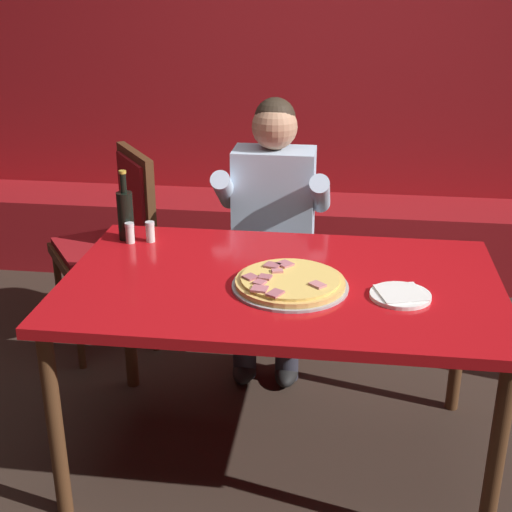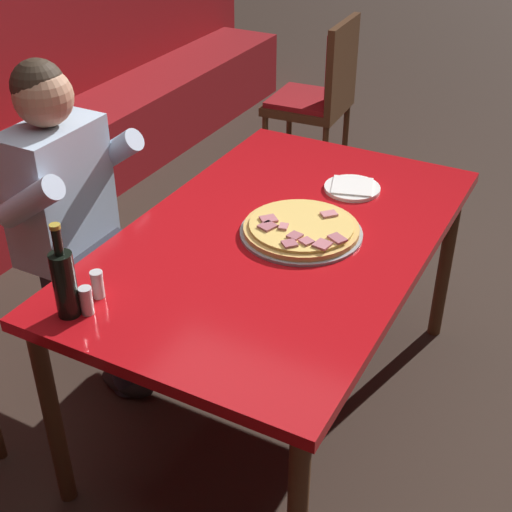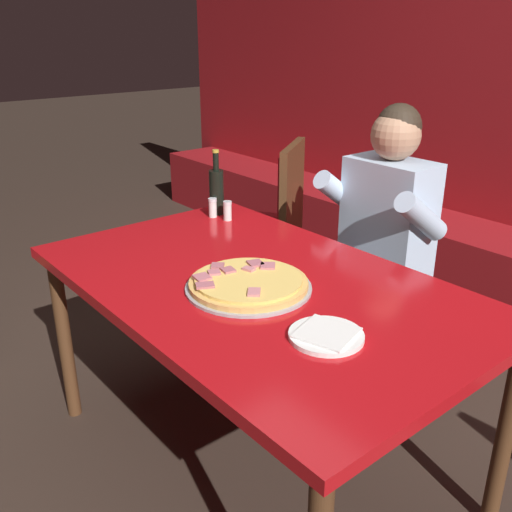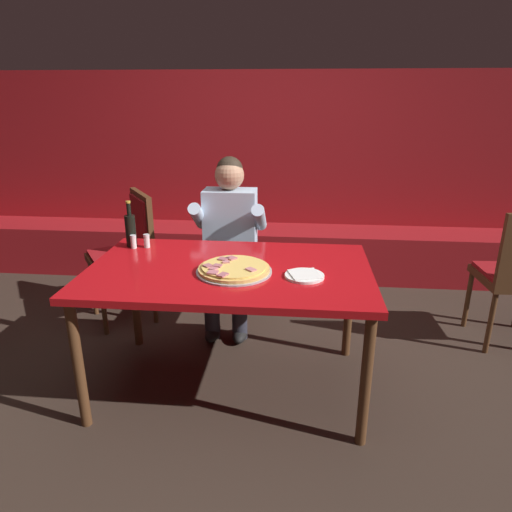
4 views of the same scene
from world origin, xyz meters
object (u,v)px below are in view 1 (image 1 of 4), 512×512
object	(u,v)px
pizza	(290,283)
dining_chair_by_booth	(116,234)
plate_white_paper	(400,295)
main_dining_table	(281,297)
diner_seated_blue_shirt	(272,224)
shaker_oregano	(130,234)
shaker_black_pepper	(150,233)
beer_bottle	(125,214)

from	to	relation	value
pizza	dining_chair_by_booth	distance (m)	1.33
plate_white_paper	pizza	bearing A→B (deg)	175.16
plate_white_paper	dining_chair_by_booth	distance (m)	1.64
main_dining_table	diner_seated_blue_shirt	size ratio (longest dim) A/B	1.24
shaker_oregano	diner_seated_blue_shirt	world-z (taller)	diner_seated_blue_shirt
shaker_oregano	dining_chair_by_booth	world-z (taller)	dining_chair_by_booth
shaker_black_pepper	dining_chair_by_booth	distance (m)	0.67
main_dining_table	pizza	bearing A→B (deg)	-60.45
pizza	diner_seated_blue_shirt	bearing A→B (deg)	100.54
pizza	shaker_oregano	distance (m)	0.77
pizza	dining_chair_by_booth	bearing A→B (deg)	135.97
main_dining_table	shaker_oregano	bearing A→B (deg)	156.39
pizza	beer_bottle	bearing A→B (deg)	151.22
shaker_oregano	diner_seated_blue_shirt	size ratio (longest dim) A/B	0.07
shaker_black_pepper	dining_chair_by_booth	size ratio (longest dim) A/B	0.09
plate_white_paper	diner_seated_blue_shirt	distance (m)	1.02
main_dining_table	plate_white_paper	xyz separation A→B (m)	(0.42, -0.10, 0.08)
dining_chair_by_booth	beer_bottle	bearing A→B (deg)	-66.10
plate_white_paper	beer_bottle	size ratio (longest dim) A/B	0.72
main_dining_table	shaker_oregano	world-z (taller)	shaker_oregano
shaker_oregano	diner_seated_blue_shirt	xyz separation A→B (m)	(0.53, 0.49, -0.11)
main_dining_table	shaker_black_pepper	xyz separation A→B (m)	(-0.57, 0.31, 0.11)
dining_chair_by_booth	pizza	bearing A→B (deg)	-44.03
diner_seated_blue_shirt	beer_bottle	bearing A→B (deg)	-141.56
main_dining_table	shaker_oregano	distance (m)	0.72
main_dining_table	diner_seated_blue_shirt	distance (m)	0.78
pizza	dining_chair_by_booth	world-z (taller)	dining_chair_by_booth
main_dining_table	dining_chair_by_booth	world-z (taller)	dining_chair_by_booth
shaker_black_pepper	diner_seated_blue_shirt	world-z (taller)	diner_seated_blue_shirt
shaker_oregano	diner_seated_blue_shirt	bearing A→B (deg)	42.54
shaker_oregano	shaker_black_pepper	world-z (taller)	same
shaker_oregano	shaker_black_pepper	xyz separation A→B (m)	(0.08, 0.02, 0.00)
pizza	shaker_black_pepper	size ratio (longest dim) A/B	4.81
plate_white_paper	shaker_black_pepper	world-z (taller)	shaker_black_pepper
beer_bottle	main_dining_table	bearing A→B (deg)	-25.83
main_dining_table	dining_chair_by_booth	bearing A→B (deg)	136.93
shaker_black_pepper	plate_white_paper	bearing A→B (deg)	-22.19
pizza	shaker_oregano	size ratio (longest dim) A/B	4.81
pizza	plate_white_paper	world-z (taller)	pizza
main_dining_table	dining_chair_by_booth	size ratio (longest dim) A/B	1.59
main_dining_table	beer_bottle	world-z (taller)	beer_bottle
pizza	plate_white_paper	xyz separation A→B (m)	(0.38, -0.03, -0.01)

